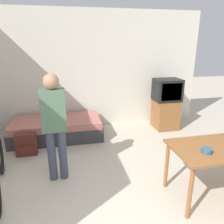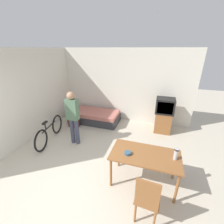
% 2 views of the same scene
% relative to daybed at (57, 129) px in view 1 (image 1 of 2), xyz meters
% --- Properties ---
extents(wall_back, '(5.38, 0.06, 2.70)m').
position_rel_daybed_xyz_m(wall_back, '(0.81, 0.58, 1.14)').
color(wall_back, silver).
rests_on(wall_back, ground_plane).
extents(daybed, '(1.90, 0.93, 0.43)m').
position_rel_daybed_xyz_m(daybed, '(0.00, 0.00, 0.00)').
color(daybed, '#333338').
rests_on(daybed, ground_plane).
extents(tv, '(0.59, 0.54, 1.19)m').
position_rel_daybed_xyz_m(tv, '(2.54, 0.04, 0.38)').
color(tv, brown).
rests_on(tv, ground_plane).
extents(dining_table, '(1.37, 0.73, 0.74)m').
position_rel_daybed_xyz_m(dining_table, '(2.19, -2.37, 0.44)').
color(dining_table, brown).
rests_on(dining_table, ground_plane).
extents(person_standing, '(0.34, 0.22, 1.61)m').
position_rel_daybed_xyz_m(person_standing, '(0.05, -1.53, 0.73)').
color(person_standing, '#3D4256').
rests_on(person_standing, ground_plane).
extents(mate_bowl, '(0.13, 0.13, 0.06)m').
position_rel_daybed_xyz_m(mate_bowl, '(1.85, -2.47, 0.55)').
color(mate_bowl, '#335670').
rests_on(mate_bowl, dining_table).
extents(backpack, '(0.37, 0.20, 0.42)m').
position_rel_daybed_xyz_m(backpack, '(-0.54, -0.65, -0.00)').
color(backpack, '#56231E').
rests_on(backpack, ground_plane).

